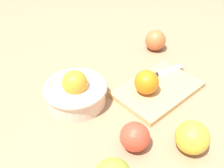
{
  "coord_description": "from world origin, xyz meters",
  "views": [
    {
      "loc": [
        -0.44,
        -0.32,
        0.49
      ],
      "look_at": [
        -0.05,
        0.09,
        0.04
      ],
      "focal_mm": 39.53,
      "sensor_mm": 36.0,
      "label": 1
    }
  ],
  "objects_px": {
    "apple_front_left": "(192,137)",
    "apple_front_left_3": "(135,137)",
    "cutting_board": "(158,89)",
    "orange_on_board": "(146,82)",
    "apple_back_right": "(155,40)",
    "bowl": "(76,91)",
    "knife": "(160,74)"
  },
  "relations": [
    {
      "from": "apple_back_right",
      "to": "apple_front_left_3",
      "type": "bearing_deg",
      "value": -147.66
    },
    {
      "from": "bowl",
      "to": "orange_on_board",
      "type": "bearing_deg",
      "value": -36.37
    },
    {
      "from": "apple_back_right",
      "to": "apple_front_left_3",
      "type": "distance_m",
      "value": 0.48
    },
    {
      "from": "apple_back_right",
      "to": "apple_front_left",
      "type": "xyz_separation_m",
      "value": [
        -0.31,
        -0.35,
        0.0
      ]
    },
    {
      "from": "bowl",
      "to": "orange_on_board",
      "type": "xyz_separation_m",
      "value": [
        0.16,
        -0.12,
        0.01
      ]
    },
    {
      "from": "apple_back_right",
      "to": "apple_front_left",
      "type": "height_order",
      "value": "apple_front_left"
    },
    {
      "from": "knife",
      "to": "orange_on_board",
      "type": "bearing_deg",
      "value": -167.01
    },
    {
      "from": "bowl",
      "to": "knife",
      "type": "relative_size",
      "value": 1.15
    },
    {
      "from": "cutting_board",
      "to": "apple_front_left_3",
      "type": "distance_m",
      "value": 0.23
    },
    {
      "from": "apple_front_left",
      "to": "apple_front_left_3",
      "type": "xyz_separation_m",
      "value": [
        -0.09,
        0.1,
        -0.0
      ]
    },
    {
      "from": "knife",
      "to": "apple_back_right",
      "type": "distance_m",
      "value": 0.19
    },
    {
      "from": "apple_front_left",
      "to": "apple_front_left_3",
      "type": "bearing_deg",
      "value": 133.53
    },
    {
      "from": "bowl",
      "to": "cutting_board",
      "type": "height_order",
      "value": "bowl"
    },
    {
      "from": "orange_on_board",
      "to": "apple_front_left_3",
      "type": "relative_size",
      "value": 1.01
    },
    {
      "from": "knife",
      "to": "apple_back_right",
      "type": "height_order",
      "value": "apple_back_right"
    },
    {
      "from": "cutting_board",
      "to": "knife",
      "type": "distance_m",
      "value": 0.07
    },
    {
      "from": "cutting_board",
      "to": "orange_on_board",
      "type": "bearing_deg",
      "value": 163.07
    },
    {
      "from": "cutting_board",
      "to": "apple_front_left",
      "type": "bearing_deg",
      "value": -122.41
    },
    {
      "from": "bowl",
      "to": "apple_front_left_3",
      "type": "relative_size",
      "value": 2.52
    },
    {
      "from": "cutting_board",
      "to": "orange_on_board",
      "type": "relative_size",
      "value": 3.6
    },
    {
      "from": "apple_front_left_3",
      "to": "apple_back_right",
      "type": "bearing_deg",
      "value": 32.34
    },
    {
      "from": "cutting_board",
      "to": "knife",
      "type": "bearing_deg",
      "value": 33.54
    },
    {
      "from": "apple_front_left",
      "to": "cutting_board",
      "type": "bearing_deg",
      "value": 57.59
    },
    {
      "from": "cutting_board",
      "to": "orange_on_board",
      "type": "distance_m",
      "value": 0.06
    },
    {
      "from": "bowl",
      "to": "apple_back_right",
      "type": "relative_size",
      "value": 2.3
    },
    {
      "from": "apple_front_left_3",
      "to": "bowl",
      "type": "bearing_deg",
      "value": 90.26
    },
    {
      "from": "apple_back_right",
      "to": "apple_front_left",
      "type": "relative_size",
      "value": 0.98
    },
    {
      "from": "bowl",
      "to": "apple_front_left",
      "type": "distance_m",
      "value": 0.33
    },
    {
      "from": "bowl",
      "to": "cutting_board",
      "type": "bearing_deg",
      "value": -32.82
    },
    {
      "from": "knife",
      "to": "apple_front_left",
      "type": "relative_size",
      "value": 1.96
    },
    {
      "from": "orange_on_board",
      "to": "apple_front_left",
      "type": "relative_size",
      "value": 0.9
    },
    {
      "from": "apple_back_right",
      "to": "cutting_board",
      "type": "bearing_deg",
      "value": -139.54
    }
  ]
}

